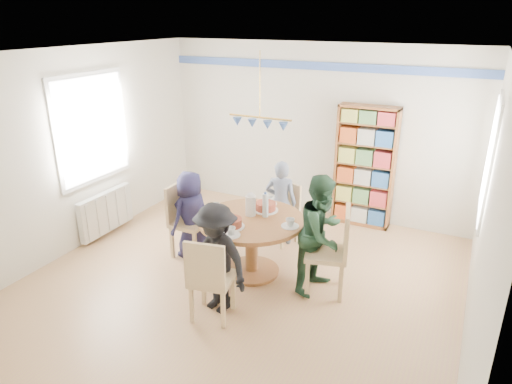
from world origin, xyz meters
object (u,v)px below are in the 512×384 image
Objects in this scene: radiator at (106,212)px; person_far at (281,203)px; chair_far at (285,210)px; person_right at (322,234)px; chair_left at (184,217)px; person_left at (191,215)px; person_near at (216,258)px; chair_near at (209,277)px; dining_table at (252,233)px; chair_right at (334,248)px; bookshelf at (365,168)px.

person_far is at bearing 20.51° from radiator.
chair_far is 0.61× the size of person_right.
chair_left is 0.13m from person_left.
radiator is 0.79× the size of person_near.
person_right is at bearing 104.10° from person_left.
person_near is (-0.04, 0.22, 0.09)m from chair_near.
dining_table is 0.92m from person_left.
person_near is at bearing 100.68° from chair_near.
person_left is (1.51, 0.01, 0.25)m from radiator.
chair_right is 1.39m from person_far.
chair_right is 1.09× the size of chair_near.
person_near reaches higher than radiator.
chair_left is 1.55m from chair_near.
chair_near is (1.08, -1.11, -0.01)m from chair_left.
chair_far is 1.35m from person_left.
chair_left is at bearing 152.75° from person_near.
chair_far is 1.85m from person_near.
dining_table is 1.08× the size of person_left.
bookshelf is (1.78, 2.03, 0.31)m from person_left.
radiator is at bearing 102.88° from person_right.
bookshelf is at bearing 31.82° from radiator.
dining_table is at bearing -91.87° from chair_far.
chair_left is at bearing 29.20° from person_far.
radiator is 1.00× the size of chair_left.
chair_near reaches higher than chair_far.
chair_right is (1.05, 0.02, 0.03)m from dining_table.
person_far is 0.66× the size of bookshelf.
person_near reaches higher than chair_left.
person_left reaches higher than chair_far.
bookshelf is (0.84, 1.08, 0.44)m from chair_far.
chair_near is 0.53× the size of bookshelf.
person_near is (2.43, -0.88, 0.28)m from radiator.
person_far reaches higher than dining_table.
radiator is at bearing 179.89° from chair_right.
person_left is 1.27m from person_far.
chair_far is 0.47× the size of bookshelf.
person_left is at bearing 32.98° from person_far.
person_near reaches higher than person_far.
person_far reaches higher than chair_left.
chair_right reaches higher than radiator.
dining_table is at bearing -0.69° from radiator.
radiator is at bearing 155.99° from chair_near.
bookshelf is at bearing 46.84° from chair_left.
person_right is at bearing -89.57° from bookshelf.
person_far is (-0.89, 0.89, -0.10)m from person_right.
person_right is at bearing 123.48° from person_far.
radiator is 0.70× the size of person_right.
person_near is (0.01, -0.85, 0.07)m from dining_table.
bookshelf is at bearing 67.24° from dining_table.
person_near is at bearing -90.73° from chair_far.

